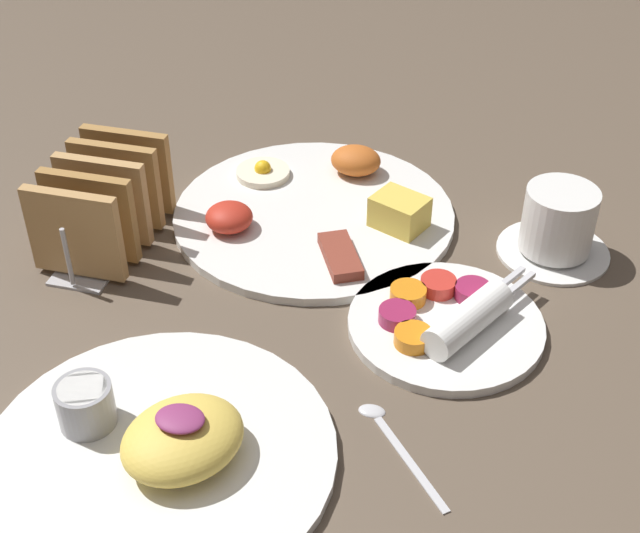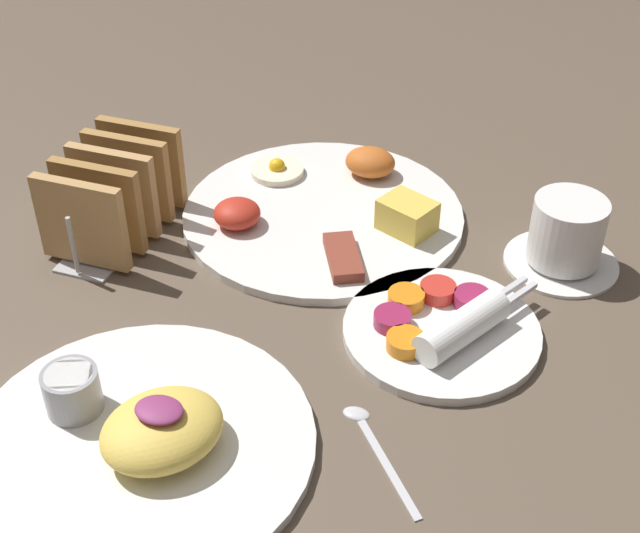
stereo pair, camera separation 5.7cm
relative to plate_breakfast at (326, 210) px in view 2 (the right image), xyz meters
name	(u,v)px [view 2 (the right image)]	position (x,y,z in m)	size (l,w,h in m)	color
ground_plane	(240,299)	(-0.03, -0.17, -0.01)	(3.00, 3.00, 0.00)	brown
plate_breakfast	(326,210)	(0.00, 0.00, 0.00)	(0.32, 0.32, 0.05)	white
plate_condiments	(443,327)	(0.17, -0.16, 0.00)	(0.19, 0.19, 0.04)	white
plate_foreground	(138,435)	(-0.04, -0.38, 0.00)	(0.29, 0.29, 0.06)	white
toast_rack	(114,194)	(-0.21, -0.10, 0.04)	(0.10, 0.18, 0.10)	#B7B7BC
coffee_cup	(566,236)	(0.26, 0.00, 0.03)	(0.12, 0.12, 0.08)	white
teaspoon	(372,438)	(0.14, -0.31, -0.01)	(0.09, 0.10, 0.01)	silver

